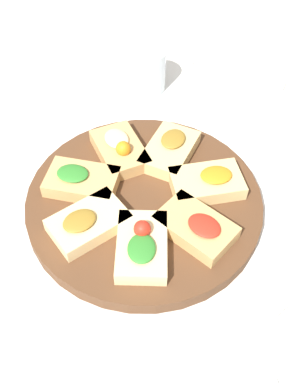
% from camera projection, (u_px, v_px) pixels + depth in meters
% --- Properties ---
extents(ground_plane, '(3.00, 3.00, 0.00)m').
position_uv_depth(ground_plane, '(144.00, 207.00, 0.75)').
color(ground_plane, silver).
extents(serving_board, '(0.39, 0.39, 0.03)m').
position_uv_depth(serving_board, '(144.00, 202.00, 0.74)').
color(serving_board, '#51331E').
rests_on(serving_board, ground_plane).
extents(focaccia_slice_0, '(0.14, 0.12, 0.04)m').
position_uv_depth(focaccia_slice_0, '(142.00, 245.00, 0.65)').
color(focaccia_slice_0, '#E5C689').
rests_on(focaccia_slice_0, serving_board).
extents(focaccia_slice_1, '(0.10, 0.13, 0.03)m').
position_uv_depth(focaccia_slice_1, '(196.00, 227.00, 0.67)').
color(focaccia_slice_1, tan).
rests_on(focaccia_slice_1, serving_board).
extents(focaccia_slice_2, '(0.13, 0.14, 0.03)m').
position_uv_depth(focaccia_slice_2, '(207.00, 182.00, 0.73)').
color(focaccia_slice_2, '#DBB775').
rests_on(focaccia_slice_2, serving_board).
extents(focaccia_slice_3, '(0.12, 0.08, 0.03)m').
position_uv_depth(focaccia_slice_3, '(170.00, 150.00, 0.78)').
color(focaccia_slice_3, '#DBB775').
rests_on(focaccia_slice_3, serving_board).
extents(focaccia_slice_4, '(0.13, 0.14, 0.04)m').
position_uv_depth(focaccia_slice_4, '(120.00, 149.00, 0.78)').
color(focaccia_slice_4, tan).
rests_on(focaccia_slice_4, serving_board).
extents(focaccia_slice_5, '(0.10, 0.13, 0.03)m').
position_uv_depth(focaccia_slice_5, '(81.00, 181.00, 0.74)').
color(focaccia_slice_5, tan).
rests_on(focaccia_slice_5, serving_board).
extents(focaccia_slice_6, '(0.14, 0.11, 0.03)m').
position_uv_depth(focaccia_slice_6, '(88.00, 223.00, 0.68)').
color(focaccia_slice_6, '#E5C689').
rests_on(focaccia_slice_6, serving_board).
extents(plate_left, '(0.22, 0.22, 0.02)m').
position_uv_depth(plate_left, '(235.00, 74.00, 0.98)').
color(plate_left, white).
rests_on(plate_left, ground_plane).
extents(water_glass, '(0.08, 0.08, 0.09)m').
position_uv_depth(water_glass, '(146.00, 70.00, 0.93)').
color(water_glass, silver).
rests_on(water_glass, ground_plane).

